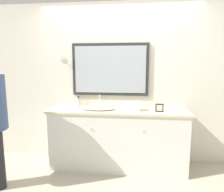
{
  "coord_description": "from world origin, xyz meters",
  "views": [
    {
      "loc": [
        0.23,
        -2.63,
        1.57
      ],
      "look_at": [
        -0.09,
        0.3,
        1.12
      ],
      "focal_mm": 32.0,
      "sensor_mm": 36.0,
      "label": 1
    }
  ],
  "objects_px": {
    "soap_bottle": "(79,102)",
    "appliance_box": "(132,106)",
    "sink_basin": "(98,108)",
    "picture_frame": "(159,108)"
  },
  "relations": [
    {
      "from": "sink_basin",
      "to": "soap_bottle",
      "type": "distance_m",
      "value": 0.44
    },
    {
      "from": "sink_basin",
      "to": "soap_bottle",
      "type": "xyz_separation_m",
      "value": [
        -0.36,
        0.24,
        0.04
      ]
    },
    {
      "from": "appliance_box",
      "to": "sink_basin",
      "type": "bearing_deg",
      "value": 175.61
    },
    {
      "from": "sink_basin",
      "to": "soap_bottle",
      "type": "relative_size",
      "value": 3.35
    },
    {
      "from": "soap_bottle",
      "to": "appliance_box",
      "type": "relative_size",
      "value": 0.69
    },
    {
      "from": "sink_basin",
      "to": "picture_frame",
      "type": "relative_size",
      "value": 4.47
    },
    {
      "from": "appliance_box",
      "to": "picture_frame",
      "type": "distance_m",
      "value": 0.39
    },
    {
      "from": "appliance_box",
      "to": "picture_frame",
      "type": "relative_size",
      "value": 1.93
    },
    {
      "from": "picture_frame",
      "to": "sink_basin",
      "type": "bearing_deg",
      "value": 174.55
    },
    {
      "from": "soap_bottle",
      "to": "appliance_box",
      "type": "distance_m",
      "value": 0.92
    }
  ]
}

